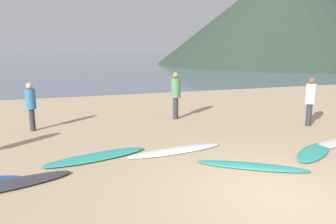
{
  "coord_description": "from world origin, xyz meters",
  "views": [
    {
      "loc": [
        -3.59,
        -4.37,
        2.65
      ],
      "look_at": [
        -0.37,
        5.16,
        0.6
      ],
      "focal_mm": 34.43,
      "sensor_mm": 36.0,
      "label": 1
    }
  ],
  "objects": [
    {
      "name": "person_2",
      "position": [
        -4.49,
        6.49,
        0.91
      ],
      "size": [
        0.31,
        0.31,
        1.55
      ],
      "rotation": [
        0.0,
        0.0,
        5.55
      ],
      "color": "#2D2D38",
      "rests_on": "ground"
    },
    {
      "name": "surfboard_1",
      "position": [
        -4.63,
        2.09,
        0.04
      ],
      "size": [
        2.42,
        1.16,
        0.09
      ],
      "primitive_type": "ellipsoid",
      "rotation": [
        0.0,
        0.0,
        0.27
      ],
      "color": "#333338",
      "rests_on": "ground"
    },
    {
      "name": "surfboard_3",
      "position": [
        -0.88,
        3.04,
        0.03
      ],
      "size": [
        2.67,
        0.84,
        0.06
      ],
      "primitive_type": "ellipsoid",
      "rotation": [
        0.0,
        0.0,
        0.12
      ],
      "color": "white",
      "rests_on": "ground"
    },
    {
      "name": "person_1",
      "position": [
        4.35,
        4.2,
        0.97
      ],
      "size": [
        0.33,
        0.33,
        1.65
      ],
      "rotation": [
        0.0,
        0.0,
        0.77
      ],
      "color": "#2D2D38",
      "rests_on": "ground"
    },
    {
      "name": "surfboard_4",
      "position": [
        0.35,
        1.45,
        0.04
      ],
      "size": [
        2.3,
        1.72,
        0.07
      ],
      "primitive_type": "ellipsoid",
      "rotation": [
        0.0,
        0.0,
        -0.58
      ],
      "color": "teal",
      "rests_on": "ground"
    },
    {
      "name": "ground_plane",
      "position": [
        0.0,
        10.0,
        -0.1
      ],
      "size": [
        120.0,
        120.0,
        0.2
      ],
      "primitive_type": "cube",
      "color": "tan",
      "rests_on": "ground"
    },
    {
      "name": "headland_hill",
      "position": [
        29.63,
        38.52,
        7.52
      ],
      "size": [
        38.81,
        38.81,
        15.05
      ],
      "primitive_type": "cone",
      "color": "#28382B",
      "rests_on": "ground"
    },
    {
      "name": "ocean_water",
      "position": [
        0.0,
        63.42,
        0.0
      ],
      "size": [
        140.0,
        100.0,
        0.01
      ],
      "primitive_type": "cube",
      "color": "slate",
      "rests_on": "ground"
    },
    {
      "name": "person_0",
      "position": [
        0.43,
        6.65,
        1.03
      ],
      "size": [
        0.35,
        0.35,
        1.74
      ],
      "rotation": [
        0.0,
        0.0,
        0.26
      ],
      "color": "#2D2D38",
      "rests_on": "ground"
    },
    {
      "name": "surfboard_2",
      "position": [
        -2.86,
        3.17,
        0.04
      ],
      "size": [
        2.62,
        1.21,
        0.09
      ],
      "primitive_type": "ellipsoid",
      "rotation": [
        0.0,
        0.0,
        0.25
      ],
      "color": "teal",
      "rests_on": "ground"
    },
    {
      "name": "surfboard_5",
      "position": [
        2.37,
        1.79,
        0.04
      ],
      "size": [
        1.95,
        1.55,
        0.08
      ],
      "primitive_type": "ellipsoid",
      "rotation": [
        0.0,
        0.0,
        0.57
      ],
      "color": "teal",
      "rests_on": "ground"
    }
  ]
}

